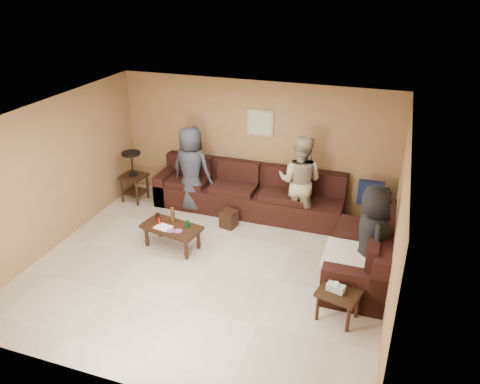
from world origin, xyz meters
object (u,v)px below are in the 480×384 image
Objects in this scene: side_table_right at (338,295)px; waste_bin at (229,219)px; coffee_table at (172,229)px; person_middle at (300,181)px; person_left at (191,169)px; end_table_left at (133,176)px; sectional_sofa at (281,215)px; person_right at (371,238)px.

waste_bin is (-2.27, 1.90, -0.23)m from side_table_right.
coffee_table is 1.69× the size of side_table_right.
person_middle is at bearing 39.51° from coffee_table.
side_table_right is at bearing 117.59° from person_middle.
person_left is 2.12m from person_middle.
side_table_right is (4.48, -2.31, -0.16)m from end_table_left.
person_middle is (0.23, 0.38, 0.54)m from sectional_sofa.
end_table_left is 2.29m from waste_bin.
person_middle is (1.86, 1.53, 0.50)m from coffee_table.
sectional_sofa is 0.98m from waste_bin.
waste_bin is at bearing 55.18° from coffee_table.
sectional_sofa is 1.98m from person_left.
sectional_sofa is at bearing -4.27° from end_table_left.
person_right is (0.31, 0.91, 0.43)m from side_table_right.
sectional_sofa is 2.46m from side_table_right.
end_table_left is at bearing 169.49° from waste_bin.
end_table_left is (-3.17, 0.24, 0.23)m from sectional_sofa.
person_middle reaches higher than end_table_left.
waste_bin is 1.48m from person_middle.
person_left reaches higher than sectional_sofa.
coffee_table is 1.02× the size of end_table_left.
person_middle is 1.05× the size of person_right.
side_table_right is at bearing 143.60° from person_right.
coffee_table is at bearing 72.07° from person_right.
coffee_table is at bearing 43.29° from person_middle.
person_right reaches higher than side_table_right.
person_middle is at bearing 58.93° from sectional_sofa.
person_right is at bearing -16.32° from end_table_left.
end_table_left is 5.00m from person_right.
coffee_table is at bearing -124.82° from waste_bin.
person_right is at bearing -35.68° from sectional_sofa.
person_middle is (3.40, 0.15, 0.31)m from end_table_left.
end_table_left is (-1.54, 1.39, 0.19)m from coffee_table.
person_middle is (1.18, 0.56, 0.70)m from waste_bin.
sectional_sofa reaches higher than side_table_right.
end_table_left is 3.26× the size of waste_bin.
coffee_table is 0.63× the size of person_middle.
end_table_left reaches higher than coffee_table.
side_table_right is 1.97× the size of waste_bin.
side_table_right reaches higher than waste_bin.
sectional_sofa is at bearing 122.37° from side_table_right.
person_right is (4.79, -1.40, 0.27)m from end_table_left.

